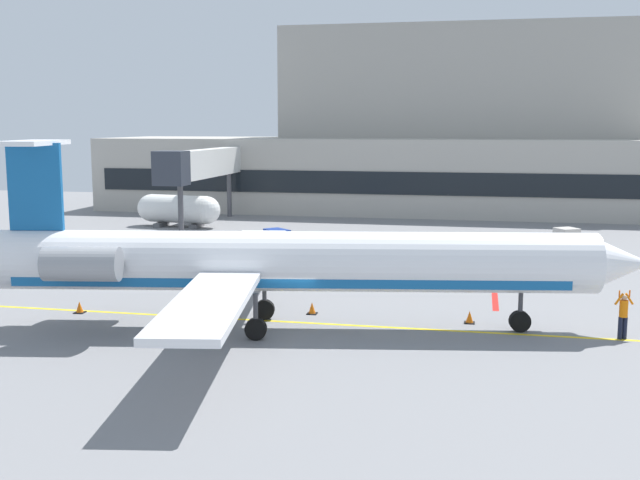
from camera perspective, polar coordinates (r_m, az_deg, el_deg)
The scene contains 11 objects.
ground at distance 33.08m, azimuth -2.16°, elevation -6.81°, with size 120.00×120.00×0.11m.
terminal_building at distance 79.22m, azimuth 9.92°, elevation 7.18°, with size 70.67×15.50×18.50m.
jet_bridge_west at distance 66.40m, azimuth -8.83°, elevation 5.53°, with size 2.40×16.35×6.69m.
regional_jet at distance 32.64m, azimuth -3.24°, elevation -1.63°, with size 30.79×22.42×8.06m.
baggage_tug at distance 50.54m, azimuth -2.68°, elevation -0.33°, with size 3.42×3.42×1.94m.
pushback_tractor at distance 52.08m, azimuth 18.20°, elevation -0.46°, with size 2.98×3.39×2.05m.
fuel_tank at distance 66.77m, azimuth -10.47°, elevation 2.26°, with size 7.68×3.11×2.73m.
marshaller at distance 33.83m, azimuth 21.61°, elevation -5.14°, with size 0.82×0.34×2.05m.
safety_cone_alpha at distance 37.68m, azimuth -17.43°, elevation -4.82°, with size 0.47×0.47×0.55m.
safety_cone_bravo at distance 34.79m, azimuth 11.05°, elevation -5.68°, with size 0.47×0.47×0.55m.
safety_cone_charlie at distance 35.77m, azimuth -0.59°, elevation -5.13°, with size 0.47×0.47×0.55m.
Camera 1 is at (7.73, -30.93, 8.75)m, focal length 43.08 mm.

